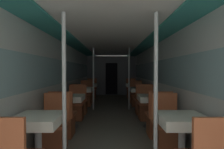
# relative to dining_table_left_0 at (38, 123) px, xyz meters

# --- Properties ---
(wall_left) EXTENTS (0.05, 10.20, 2.10)m
(wall_left) POSITION_rel_dining_table_left_0_xyz_m (-0.38, 2.99, 0.45)
(wall_left) COLOR silver
(wall_left) RESTS_ON ground_plane
(wall_right) EXTENTS (0.05, 10.20, 2.10)m
(wall_right) POSITION_rel_dining_table_left_0_xyz_m (2.30, 2.99, 0.45)
(wall_right) COLOR silver
(wall_right) RESTS_ON ground_plane
(ceiling_panel) EXTENTS (2.69, 10.20, 0.07)m
(ceiling_panel) POSITION_rel_dining_table_left_0_xyz_m (0.96, 2.99, 1.51)
(ceiling_panel) COLOR white
(ceiling_panel) RESTS_ON wall_left
(bulkhead_far) EXTENTS (2.63, 0.09, 2.10)m
(bulkhead_far) POSITION_rel_dining_table_left_0_xyz_m (0.96, 7.12, 0.41)
(bulkhead_far) COLOR slate
(bulkhead_far) RESTS_ON ground_plane
(dining_table_left_0) EXTENTS (0.61, 0.61, 0.75)m
(dining_table_left_0) POSITION_rel_dining_table_left_0_xyz_m (0.00, 0.00, 0.00)
(dining_table_left_0) COLOR #4C4C51
(dining_table_left_0) RESTS_ON ground_plane
(chair_left_far_0) EXTENTS (0.46, 0.46, 0.94)m
(chair_left_far_0) POSITION_rel_dining_table_left_0_xyz_m (0.00, 0.62, -0.35)
(chair_left_far_0) COLOR brown
(chair_left_far_0) RESTS_ON ground_plane
(support_pole_left_0) EXTENTS (0.05, 0.05, 2.10)m
(support_pole_left_0) POSITION_rel_dining_table_left_0_xyz_m (0.35, 0.00, 0.42)
(support_pole_left_0) COLOR silver
(support_pole_left_0) RESTS_ON ground_plane
(dining_table_left_1) EXTENTS (0.61, 0.61, 0.75)m
(dining_table_left_1) POSITION_rel_dining_table_left_0_xyz_m (0.00, 1.82, 0.00)
(dining_table_left_1) COLOR #4C4C51
(dining_table_left_1) RESTS_ON ground_plane
(chair_left_near_1) EXTENTS (0.46, 0.46, 0.94)m
(chair_left_near_1) POSITION_rel_dining_table_left_0_xyz_m (0.00, 1.20, -0.35)
(chair_left_near_1) COLOR brown
(chair_left_near_1) RESTS_ON ground_plane
(chair_left_far_1) EXTENTS (0.46, 0.46, 0.94)m
(chair_left_far_1) POSITION_rel_dining_table_left_0_xyz_m (0.00, 2.44, -0.35)
(chair_left_far_1) COLOR brown
(chair_left_far_1) RESTS_ON ground_plane
(dining_table_left_2) EXTENTS (0.61, 0.61, 0.75)m
(dining_table_left_2) POSITION_rel_dining_table_left_0_xyz_m (0.00, 3.64, 0.00)
(dining_table_left_2) COLOR #4C4C51
(dining_table_left_2) RESTS_ON ground_plane
(chair_left_near_2) EXTENTS (0.46, 0.46, 0.94)m
(chair_left_near_2) POSITION_rel_dining_table_left_0_xyz_m (0.00, 3.02, -0.35)
(chair_left_near_2) COLOR brown
(chair_left_near_2) RESTS_ON ground_plane
(chair_left_far_2) EXTENTS (0.46, 0.46, 0.94)m
(chair_left_far_2) POSITION_rel_dining_table_left_0_xyz_m (0.00, 4.26, -0.35)
(chair_left_far_2) COLOR brown
(chair_left_far_2) RESTS_ON ground_plane
(support_pole_left_2) EXTENTS (0.05, 0.05, 2.10)m
(support_pole_left_2) POSITION_rel_dining_table_left_0_xyz_m (0.35, 3.64, 0.42)
(support_pole_left_2) COLOR silver
(support_pole_left_2) RESTS_ON ground_plane
(dining_table_left_3) EXTENTS (0.61, 0.61, 0.75)m
(dining_table_left_3) POSITION_rel_dining_table_left_0_xyz_m (0.00, 5.46, 0.00)
(dining_table_left_3) COLOR #4C4C51
(dining_table_left_3) RESTS_ON ground_plane
(chair_left_near_3) EXTENTS (0.46, 0.46, 0.94)m
(chair_left_near_3) POSITION_rel_dining_table_left_0_xyz_m (0.00, 4.84, -0.35)
(chair_left_near_3) COLOR brown
(chair_left_near_3) RESTS_ON ground_plane
(chair_left_far_3) EXTENTS (0.46, 0.46, 0.94)m
(chair_left_far_3) POSITION_rel_dining_table_left_0_xyz_m (0.00, 6.08, -0.35)
(chair_left_far_3) COLOR brown
(chair_left_far_3) RESTS_ON ground_plane
(dining_table_right_0) EXTENTS (0.61, 0.61, 0.75)m
(dining_table_right_0) POSITION_rel_dining_table_left_0_xyz_m (1.92, 0.00, 0.00)
(dining_table_right_0) COLOR #4C4C51
(dining_table_right_0) RESTS_ON ground_plane
(chair_right_far_0) EXTENTS (0.46, 0.46, 0.94)m
(chair_right_far_0) POSITION_rel_dining_table_left_0_xyz_m (1.92, 0.62, -0.35)
(chair_right_far_0) COLOR brown
(chair_right_far_0) RESTS_ON ground_plane
(support_pole_right_0) EXTENTS (0.05, 0.05, 2.10)m
(support_pole_right_0) POSITION_rel_dining_table_left_0_xyz_m (1.57, 0.00, 0.42)
(support_pole_right_0) COLOR silver
(support_pole_right_0) RESTS_ON ground_plane
(dining_table_right_1) EXTENTS (0.61, 0.61, 0.75)m
(dining_table_right_1) POSITION_rel_dining_table_left_0_xyz_m (1.92, 1.82, 0.00)
(dining_table_right_1) COLOR #4C4C51
(dining_table_right_1) RESTS_ON ground_plane
(chair_right_near_1) EXTENTS (0.46, 0.46, 0.94)m
(chair_right_near_1) POSITION_rel_dining_table_left_0_xyz_m (1.92, 1.20, -0.35)
(chair_right_near_1) COLOR brown
(chair_right_near_1) RESTS_ON ground_plane
(chair_right_far_1) EXTENTS (0.46, 0.46, 0.94)m
(chair_right_far_1) POSITION_rel_dining_table_left_0_xyz_m (1.92, 2.44, -0.35)
(chair_right_far_1) COLOR brown
(chair_right_far_1) RESTS_ON ground_plane
(dining_table_right_2) EXTENTS (0.61, 0.61, 0.75)m
(dining_table_right_2) POSITION_rel_dining_table_left_0_xyz_m (1.92, 3.64, 0.00)
(dining_table_right_2) COLOR #4C4C51
(dining_table_right_2) RESTS_ON ground_plane
(chair_right_near_2) EXTENTS (0.46, 0.46, 0.94)m
(chair_right_near_2) POSITION_rel_dining_table_left_0_xyz_m (1.92, 3.02, -0.35)
(chair_right_near_2) COLOR brown
(chair_right_near_2) RESTS_ON ground_plane
(chair_right_far_2) EXTENTS (0.46, 0.46, 0.94)m
(chair_right_far_2) POSITION_rel_dining_table_left_0_xyz_m (1.92, 4.26, -0.35)
(chair_right_far_2) COLOR brown
(chair_right_far_2) RESTS_ON ground_plane
(support_pole_right_2) EXTENTS (0.05, 0.05, 2.10)m
(support_pole_right_2) POSITION_rel_dining_table_left_0_xyz_m (1.57, 3.64, 0.42)
(support_pole_right_2) COLOR silver
(support_pole_right_2) RESTS_ON ground_plane
(dining_table_right_3) EXTENTS (0.61, 0.61, 0.75)m
(dining_table_right_3) POSITION_rel_dining_table_left_0_xyz_m (1.92, 5.46, 0.00)
(dining_table_right_3) COLOR #4C4C51
(dining_table_right_3) RESTS_ON ground_plane
(chair_right_near_3) EXTENTS (0.46, 0.46, 0.94)m
(chair_right_near_3) POSITION_rel_dining_table_left_0_xyz_m (1.92, 4.84, -0.35)
(chair_right_near_3) COLOR brown
(chair_right_near_3) RESTS_ON ground_plane
(chair_right_far_3) EXTENTS (0.46, 0.46, 0.94)m
(chair_right_far_3) POSITION_rel_dining_table_left_0_xyz_m (1.92, 6.08, -0.35)
(chair_right_far_3) COLOR brown
(chair_right_far_3) RESTS_ON ground_plane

